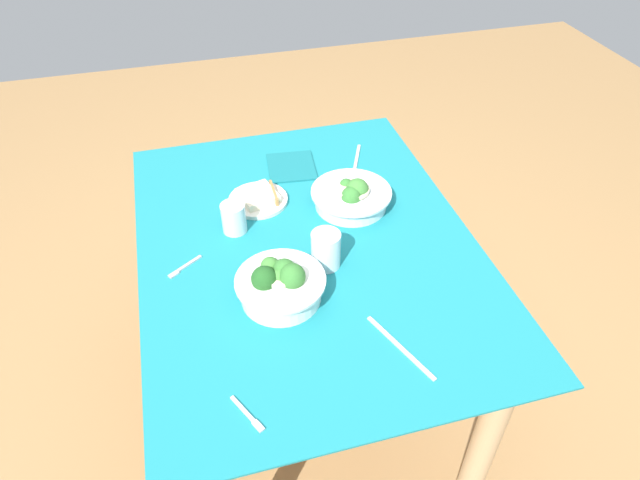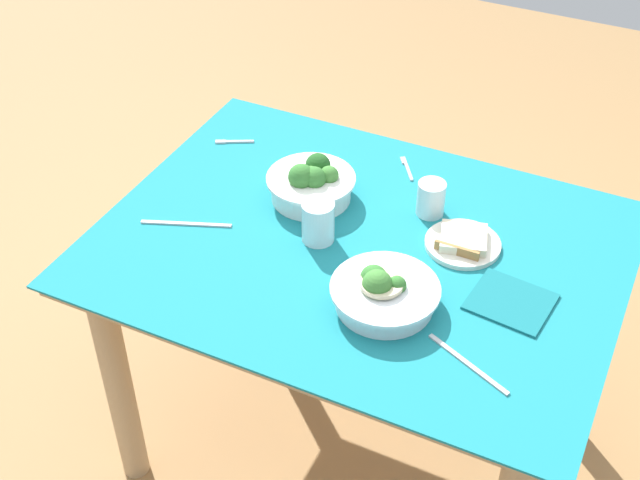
{
  "view_description": "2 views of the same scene",
  "coord_description": "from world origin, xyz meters",
  "px_view_note": "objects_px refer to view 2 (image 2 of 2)",
  "views": [
    {
      "loc": [
        -1.11,
        0.27,
        1.72
      ],
      "look_at": [
        0.0,
        -0.04,
        0.72
      ],
      "focal_mm": 31.47,
      "sensor_mm": 36.0,
      "label": 1
    },
    {
      "loc": [
        0.58,
        -1.42,
        1.99
      ],
      "look_at": [
        -0.09,
        -0.03,
        0.72
      ],
      "focal_mm": 48.51,
      "sensor_mm": 36.0,
      "label": 2
    }
  ],
  "objects_px": {
    "broccoli_bowl_near": "(383,293)",
    "water_glass_center": "(431,198)",
    "fork_by_far_bowl": "(406,167)",
    "fork_by_near_bowl": "(233,142)",
    "water_glass_side": "(318,222)",
    "broccoli_bowl_far": "(312,184)",
    "bread_side_plate": "(463,242)",
    "table_knife_left": "(468,364)",
    "table_knife_right": "(186,224)",
    "napkin_folded_upper": "(511,302)"
  },
  "relations": [
    {
      "from": "broccoli_bowl_near",
      "to": "water_glass_center",
      "type": "height_order",
      "value": "broccoli_bowl_near"
    },
    {
      "from": "fork_by_far_bowl",
      "to": "fork_by_near_bowl",
      "type": "relative_size",
      "value": 0.94
    },
    {
      "from": "water_glass_side",
      "to": "water_glass_center",
      "type": "bearing_deg",
      "value": 45.81
    },
    {
      "from": "broccoli_bowl_far",
      "to": "fork_by_near_bowl",
      "type": "height_order",
      "value": "broccoli_bowl_far"
    },
    {
      "from": "water_glass_side",
      "to": "fork_by_near_bowl",
      "type": "distance_m",
      "value": 0.47
    },
    {
      "from": "broccoli_bowl_near",
      "to": "fork_by_near_bowl",
      "type": "xyz_separation_m",
      "value": [
        -0.6,
        0.41,
        -0.03
      ]
    },
    {
      "from": "bread_side_plate",
      "to": "fork_by_near_bowl",
      "type": "relative_size",
      "value": 1.8
    },
    {
      "from": "bread_side_plate",
      "to": "fork_by_near_bowl",
      "type": "distance_m",
      "value": 0.71
    },
    {
      "from": "broccoli_bowl_far",
      "to": "fork_by_far_bowl",
      "type": "bearing_deg",
      "value": 53.49
    },
    {
      "from": "table_knife_left",
      "to": "table_knife_right",
      "type": "relative_size",
      "value": 0.95
    },
    {
      "from": "table_knife_left",
      "to": "water_glass_side",
      "type": "bearing_deg",
      "value": 176.73
    },
    {
      "from": "broccoli_bowl_near",
      "to": "bread_side_plate",
      "type": "distance_m",
      "value": 0.27
    },
    {
      "from": "bread_side_plate",
      "to": "water_glass_side",
      "type": "xyz_separation_m",
      "value": [
        -0.31,
        -0.12,
        0.04
      ]
    },
    {
      "from": "bread_side_plate",
      "to": "napkin_folded_upper",
      "type": "height_order",
      "value": "bread_side_plate"
    },
    {
      "from": "table_knife_right",
      "to": "napkin_folded_upper",
      "type": "height_order",
      "value": "napkin_folded_upper"
    },
    {
      "from": "table_knife_right",
      "to": "fork_by_far_bowl",
      "type": "bearing_deg",
      "value": -152.25
    },
    {
      "from": "broccoli_bowl_far",
      "to": "broccoli_bowl_near",
      "type": "relative_size",
      "value": 0.93
    },
    {
      "from": "fork_by_far_bowl",
      "to": "table_knife_right",
      "type": "bearing_deg",
      "value": 105.93
    },
    {
      "from": "fork_by_far_bowl",
      "to": "fork_by_near_bowl",
      "type": "xyz_separation_m",
      "value": [
        -0.46,
        -0.09,
        -0.0
      ]
    },
    {
      "from": "bread_side_plate",
      "to": "water_glass_side",
      "type": "bearing_deg",
      "value": -159.13
    },
    {
      "from": "broccoli_bowl_far",
      "to": "bread_side_plate",
      "type": "height_order",
      "value": "broccoli_bowl_far"
    },
    {
      "from": "water_glass_center",
      "to": "table_knife_left",
      "type": "distance_m",
      "value": 0.49
    },
    {
      "from": "broccoli_bowl_near",
      "to": "napkin_folded_upper",
      "type": "xyz_separation_m",
      "value": [
        0.24,
        0.12,
        -0.03
      ]
    },
    {
      "from": "fork_by_far_bowl",
      "to": "napkin_folded_upper",
      "type": "bearing_deg",
      "value": -167.35
    },
    {
      "from": "fork_by_far_bowl",
      "to": "table_knife_left",
      "type": "distance_m",
      "value": 0.68
    },
    {
      "from": "water_glass_center",
      "to": "water_glass_side",
      "type": "distance_m",
      "value": 0.29
    },
    {
      "from": "broccoli_bowl_near",
      "to": "table_knife_left",
      "type": "height_order",
      "value": "broccoli_bowl_near"
    },
    {
      "from": "fork_by_near_bowl",
      "to": "fork_by_far_bowl",
      "type": "bearing_deg",
      "value": 163.63
    },
    {
      "from": "broccoli_bowl_near",
      "to": "table_knife_left",
      "type": "relative_size",
      "value": 1.13
    },
    {
      "from": "water_glass_center",
      "to": "table_knife_right",
      "type": "distance_m",
      "value": 0.58
    },
    {
      "from": "broccoli_bowl_near",
      "to": "fork_by_far_bowl",
      "type": "bearing_deg",
      "value": 105.75
    },
    {
      "from": "table_knife_left",
      "to": "bread_side_plate",
      "type": "bearing_deg",
      "value": 134.07
    },
    {
      "from": "bread_side_plate",
      "to": "fork_by_near_bowl",
      "type": "height_order",
      "value": "bread_side_plate"
    },
    {
      "from": "table_knife_left",
      "to": "table_knife_right",
      "type": "height_order",
      "value": "same"
    },
    {
      "from": "broccoli_bowl_near",
      "to": "water_glass_center",
      "type": "bearing_deg",
      "value": 93.38
    },
    {
      "from": "fork_by_near_bowl",
      "to": "table_knife_right",
      "type": "distance_m",
      "value": 0.36
    },
    {
      "from": "water_glass_side",
      "to": "broccoli_bowl_far",
      "type": "bearing_deg",
      "value": 121.44
    },
    {
      "from": "bread_side_plate",
      "to": "table_knife_right",
      "type": "relative_size",
      "value": 0.8
    },
    {
      "from": "broccoli_bowl_near",
      "to": "water_glass_side",
      "type": "height_order",
      "value": "water_glass_side"
    },
    {
      "from": "broccoli_bowl_far",
      "to": "fork_by_far_bowl",
      "type": "height_order",
      "value": "broccoli_bowl_far"
    },
    {
      "from": "table_knife_right",
      "to": "broccoli_bowl_far",
      "type": "bearing_deg",
      "value": -156.1
    },
    {
      "from": "water_glass_center",
      "to": "napkin_folded_upper",
      "type": "relative_size",
      "value": 0.52
    },
    {
      "from": "water_glass_center",
      "to": "fork_by_far_bowl",
      "type": "relative_size",
      "value": 0.94
    },
    {
      "from": "fork_by_far_bowl",
      "to": "broccoli_bowl_far",
      "type": "bearing_deg",
      "value": 110.34
    },
    {
      "from": "fork_by_far_bowl",
      "to": "table_knife_left",
      "type": "bearing_deg",
      "value": 178.36
    },
    {
      "from": "broccoli_bowl_near",
      "to": "fork_by_far_bowl",
      "type": "height_order",
      "value": "broccoli_bowl_near"
    },
    {
      "from": "water_glass_side",
      "to": "table_knife_right",
      "type": "height_order",
      "value": "water_glass_side"
    },
    {
      "from": "water_glass_side",
      "to": "fork_by_near_bowl",
      "type": "height_order",
      "value": "water_glass_side"
    },
    {
      "from": "fork_by_near_bowl",
      "to": "table_knife_left",
      "type": "relative_size",
      "value": 0.47
    },
    {
      "from": "broccoli_bowl_far",
      "to": "fork_by_far_bowl",
      "type": "relative_size",
      "value": 2.39
    }
  ]
}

